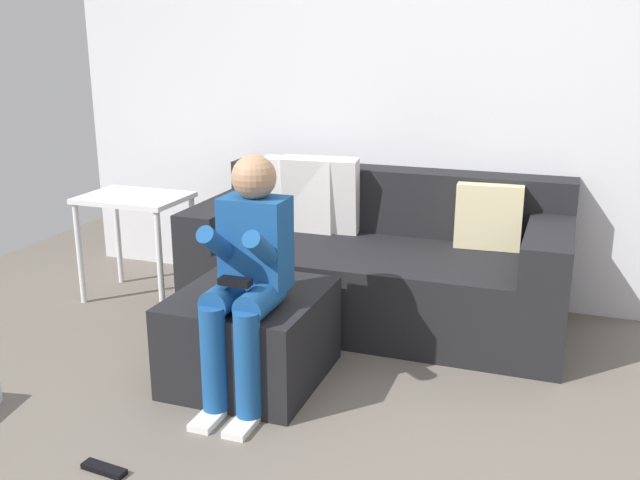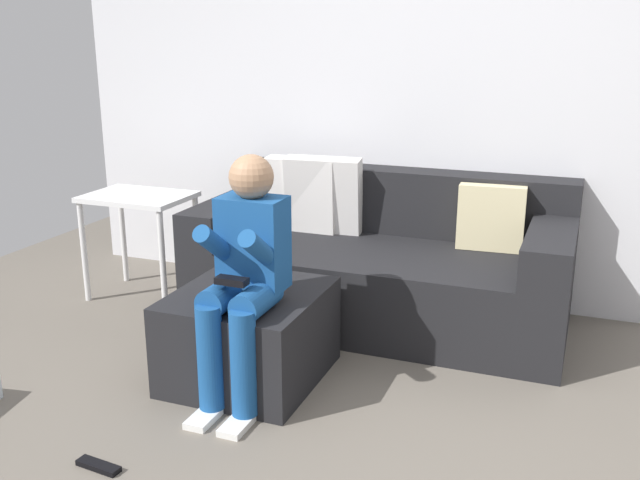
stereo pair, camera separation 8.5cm
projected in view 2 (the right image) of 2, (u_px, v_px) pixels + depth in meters
wall_back at (452, 92)px, 4.21m from camera, size 5.00×0.10×2.55m
couch_sectional at (380, 262)px, 4.15m from camera, size 2.10×0.97×0.91m
ottoman at (249, 335)px, 3.43m from camera, size 0.67×0.73×0.44m
person_seated at (244, 272)px, 3.12m from camera, size 0.29×0.55×1.11m
side_table at (139, 211)px, 4.41m from camera, size 0.63×0.46×0.66m
remote_near_ottoman at (99, 466)px, 2.75m from camera, size 0.19×0.07×0.02m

